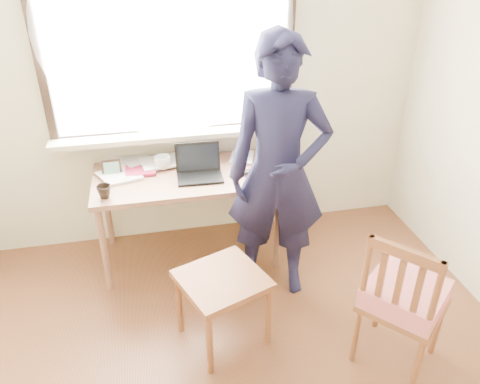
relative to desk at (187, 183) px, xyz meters
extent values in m
cube|color=beige|center=(0.17, 0.37, 0.65)|extent=(3.50, 0.02, 2.60)
cube|color=white|center=(-0.03, 0.35, 0.95)|extent=(1.70, 0.01, 1.30)
cube|color=black|center=(-0.03, 0.34, 0.27)|extent=(1.82, 0.06, 0.06)
cube|color=black|center=(-0.91, 0.34, 0.95)|extent=(0.06, 0.06, 1.30)
cube|color=black|center=(0.85, 0.34, 0.95)|extent=(0.06, 0.06, 1.30)
cube|color=beige|center=(-0.03, 0.27, 0.28)|extent=(1.85, 0.20, 0.04)
cube|color=white|center=(-0.03, 0.28, 1.05)|extent=(1.95, 0.02, 1.65)
cube|color=#926349|center=(0.00, 0.00, 0.06)|extent=(1.35, 0.67, 0.04)
cylinder|color=#926349|center=(-0.63, -0.29, -0.31)|extent=(0.05, 0.05, 0.68)
cylinder|color=#926349|center=(-0.63, 0.29, -0.31)|extent=(0.05, 0.05, 0.68)
cylinder|color=#926349|center=(0.63, -0.29, -0.31)|extent=(0.05, 0.05, 0.68)
cylinder|color=#926349|center=(0.63, 0.29, -0.31)|extent=(0.05, 0.05, 0.68)
cube|color=black|center=(0.09, -0.08, 0.08)|extent=(0.33, 0.24, 0.02)
cube|color=black|center=(0.09, 0.03, 0.19)|extent=(0.33, 0.08, 0.21)
cube|color=black|center=(0.09, 0.03, 0.19)|extent=(0.29, 0.06, 0.18)
cube|color=black|center=(0.09, -0.09, 0.09)|extent=(0.29, 0.14, 0.00)
imported|color=white|center=(-0.16, 0.13, 0.13)|extent=(0.18, 0.18, 0.10)
imported|color=black|center=(-0.57, -0.22, 0.12)|extent=(0.13, 0.13, 0.09)
ellipsoid|color=black|center=(0.45, -0.10, 0.09)|extent=(0.10, 0.07, 0.04)
cube|color=white|center=(-0.46, 0.06, 0.09)|extent=(0.25, 0.31, 0.02)
cube|color=teal|center=(-0.44, 0.20, 0.09)|extent=(0.32, 0.32, 0.02)
cube|color=white|center=(-0.02, 0.17, 0.09)|extent=(0.24, 0.31, 0.02)
cube|color=white|center=(-0.05, 0.21, 0.09)|extent=(0.31, 0.32, 0.01)
cube|color=white|center=(-0.48, 0.20, 0.10)|extent=(0.25, 0.31, 0.01)
cube|color=white|center=(-0.17, 0.19, 0.10)|extent=(0.26, 0.33, 0.01)
imported|color=white|center=(-0.47, 0.27, 0.09)|extent=(0.32, 0.36, 0.03)
imported|color=white|center=(0.37, 0.21, 0.08)|extent=(0.25, 0.29, 0.02)
cube|color=black|center=(-0.53, 0.10, 0.13)|extent=(0.14, 0.02, 0.11)
cube|color=#4C7D37|center=(-0.53, 0.10, 0.13)|extent=(0.11, 0.01, 0.08)
cube|color=brown|center=(0.10, -0.92, -0.18)|extent=(0.61, 0.59, 0.04)
cylinder|color=brown|center=(-0.03, -1.17, -0.42)|extent=(0.04, 0.04, 0.44)
cylinder|color=brown|center=(-0.17, -0.81, -0.42)|extent=(0.04, 0.04, 0.44)
cylinder|color=brown|center=(0.36, -1.03, -0.42)|extent=(0.04, 0.04, 0.44)
cylinder|color=brown|center=(0.22, -0.66, -0.42)|extent=(0.04, 0.04, 0.44)
cube|color=brown|center=(1.08, -1.29, -0.23)|extent=(0.58, 0.59, 0.04)
cylinder|color=brown|center=(1.33, -1.31, -0.45)|extent=(0.03, 0.03, 0.40)
cylinder|color=brown|center=(1.07, -1.54, -0.45)|extent=(0.03, 0.03, 0.40)
cylinder|color=brown|center=(1.09, -1.04, -0.45)|extent=(0.03, 0.03, 0.40)
cylinder|color=brown|center=(0.83, -1.26, -0.45)|extent=(0.03, 0.03, 0.40)
cylinder|color=brown|center=(1.06, -1.55, 0.03)|extent=(0.03, 0.03, 0.48)
cylinder|color=brown|center=(0.82, -1.27, 0.03)|extent=(0.03, 0.03, 0.48)
cube|color=brown|center=(0.94, -1.41, 0.24)|extent=(0.28, 0.32, 0.06)
cube|color=brown|center=(1.00, -1.48, 0.00)|extent=(0.04, 0.04, 0.39)
cube|color=brown|center=(0.94, -1.41, 0.00)|extent=(0.04, 0.04, 0.39)
cube|color=brown|center=(0.88, -1.33, 0.00)|extent=(0.04, 0.04, 0.39)
cube|color=red|center=(1.08, -1.29, -0.15)|extent=(0.57, 0.57, 0.13)
imported|color=black|center=(0.56, -0.47, 0.26)|extent=(0.75, 0.58, 1.81)
camera|label=1|loc=(-0.26, -3.06, 1.65)|focal=35.00mm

